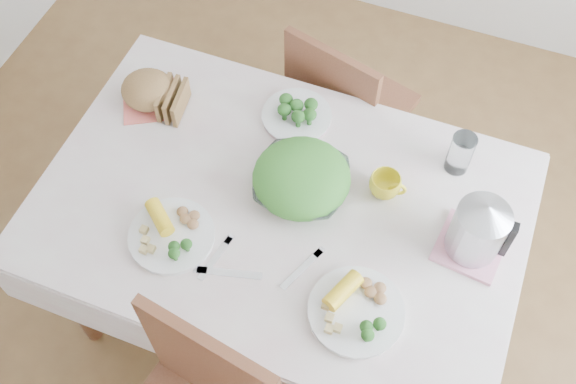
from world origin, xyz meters
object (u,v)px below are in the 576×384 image
(salad_bowl, at_px, (301,183))
(dinner_plate_right, at_px, (356,312))
(dining_table, at_px, (281,261))
(yellow_mug, at_px, (385,185))
(electric_kettle, at_px, (479,228))
(chair_far, at_px, (353,101))
(dinner_plate_left, at_px, (172,236))

(salad_bowl, distance_m, dinner_plate_right, 0.44)
(dining_table, relative_size, dinner_plate_right, 5.09)
(yellow_mug, height_order, electric_kettle, electric_kettle)
(dining_table, distance_m, dinner_plate_right, 0.58)
(chair_far, bearing_deg, dinner_plate_right, 122.73)
(chair_far, xyz_separation_m, yellow_mug, (0.26, -0.56, 0.34))
(dining_table, bearing_deg, electric_kettle, 6.55)
(salad_bowl, distance_m, yellow_mug, 0.26)
(dining_table, xyz_separation_m, salad_bowl, (0.04, 0.08, 0.42))
(dining_table, bearing_deg, dinner_plate_right, -37.50)
(chair_far, height_order, salad_bowl, chair_far)
(dining_table, xyz_separation_m, dinner_plate_left, (-0.26, -0.22, 0.40))
(dining_table, height_order, chair_far, chair_far)
(dining_table, relative_size, yellow_mug, 13.98)
(dining_table, distance_m, electric_kettle, 0.78)
(chair_far, distance_m, yellow_mug, 0.70)
(yellow_mug, relative_size, electric_kettle, 0.46)
(salad_bowl, height_order, electric_kettle, electric_kettle)
(salad_bowl, xyz_separation_m, yellow_mug, (0.24, 0.08, 0.00))
(salad_bowl, distance_m, electric_kettle, 0.55)
(chair_far, xyz_separation_m, dinner_plate_right, (0.31, -0.98, 0.31))
(salad_bowl, bearing_deg, electric_kettle, -1.27)
(dinner_plate_left, distance_m, dinner_plate_right, 0.59)
(chair_far, distance_m, dinner_plate_left, 1.04)
(dining_table, relative_size, chair_far, 1.56)
(chair_far, xyz_separation_m, electric_kettle, (0.56, -0.66, 0.42))
(dining_table, distance_m, dinner_plate_left, 0.53)
(dinner_plate_left, distance_m, electric_kettle, 0.90)
(yellow_mug, bearing_deg, dinner_plate_right, -83.84)
(dinner_plate_right, bearing_deg, dinner_plate_left, 177.08)
(dinner_plate_left, xyz_separation_m, yellow_mug, (0.55, 0.39, 0.03))
(electric_kettle, bearing_deg, dinner_plate_right, -145.05)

